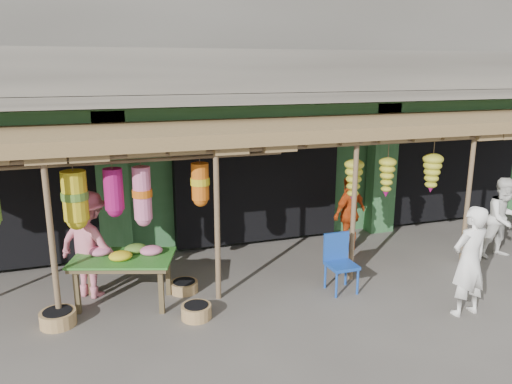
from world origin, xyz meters
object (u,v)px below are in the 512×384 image
object	(u,v)px
person_front	(469,261)
person_shopper	(89,244)
person_vendor	(350,213)
person_right	(503,218)
blue_chair	(339,259)
flower_table	(124,259)

from	to	relation	value
person_front	person_shopper	distance (m)	6.10
person_vendor	person_shopper	world-z (taller)	person_shopper
person_front	person_vendor	xyz separation A→B (m)	(-0.35, 3.09, -0.07)
person_front	person_shopper	world-z (taller)	person_shopper
person_front	person_vendor	size ratio (longest dim) A/B	1.09
person_front	person_vendor	world-z (taller)	person_front
person_right	person_shopper	bearing A→B (deg)	174.93
blue_chair	person_front	distance (m)	2.07
blue_chair	flower_table	bearing A→B (deg)	168.95
blue_chair	person_front	bearing A→B (deg)	-45.45
flower_table	person_right	distance (m)	7.40
flower_table	blue_chair	size ratio (longest dim) A/B	1.80
person_front	person_vendor	bearing A→B (deg)	-88.77
blue_chair	person_shopper	xyz separation A→B (m)	(-4.08, 1.14, 0.36)
flower_table	person_vendor	bearing A→B (deg)	30.42
person_front	person_shopper	bearing A→B (deg)	-30.23
flower_table	person_vendor	world-z (taller)	person_vendor
blue_chair	person_right	world-z (taller)	person_right
person_front	person_shopper	size ratio (longest dim) A/B	0.96
blue_chair	person_right	bearing A→B (deg)	3.83
person_right	person_vendor	distance (m)	3.05
person_front	person_right	bearing A→B (deg)	-149.05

